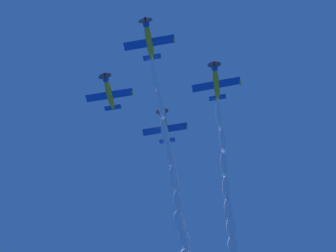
% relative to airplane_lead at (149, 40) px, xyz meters
% --- Properties ---
extents(airplane_lead, '(8.49, 7.74, 2.60)m').
position_rel_airplane_lead_xyz_m(airplane_lead, '(0.00, 0.00, 0.00)').
color(airplane_lead, gold).
extents(airplane_left_wingman, '(8.47, 7.73, 2.65)m').
position_rel_airplane_lead_xyz_m(airplane_left_wingman, '(5.01, 13.45, -0.83)').
color(airplane_left_wingman, gold).
extents(airplane_right_wingman, '(8.50, 7.75, 2.55)m').
position_rel_airplane_lead_xyz_m(airplane_right_wingman, '(-12.45, 4.06, -0.21)').
color(airplane_right_wingman, gold).
extents(airplane_slot_tail, '(8.49, 7.77, 2.59)m').
position_rel_airplane_lead_xyz_m(airplane_slot_tail, '(-8.64, 16.40, -0.49)').
color(airplane_slot_tail, gold).
extents(smoke_trail_lead, '(27.01, 48.69, 7.51)m').
position_rel_airplane_lead_xyz_m(smoke_trail_lead, '(-18.20, 34.63, -4.05)').
color(smoke_trail_lead, white).
extents(smoke_trail_left_wingman, '(26.28, 49.49, 7.65)m').
position_rel_airplane_lead_xyz_m(smoke_trail_left_wingman, '(-13.07, 48.14, -4.91)').
color(smoke_trail_left_wingman, white).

